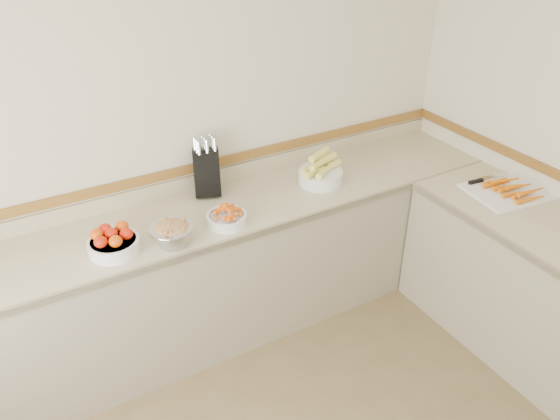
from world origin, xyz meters
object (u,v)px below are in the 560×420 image
corn_bowl (320,173)px  cherry_tomato_bowl (227,217)px  tomato_bowl (113,242)px  cutting_board (510,190)px  rhubarb_bowl (172,233)px  knife_block (207,171)px

corn_bowl → cherry_tomato_bowl: bearing=-168.7°
tomato_bowl → cutting_board: tomato_bowl is taller
tomato_bowl → rhubarb_bowl: (0.29, -0.10, 0.01)m
tomato_bowl → cutting_board: bearing=-14.8°
cherry_tomato_bowl → knife_block: bearing=82.6°
cherry_tomato_bowl → tomato_bowl: bearing=175.3°
knife_block → tomato_bowl: (-0.69, -0.33, -0.10)m
rhubarb_bowl → cutting_board: (2.05, -0.52, -0.05)m
tomato_bowl → corn_bowl: bearing=3.9°
knife_block → tomato_bowl: 0.77m
cherry_tomato_bowl → rhubarb_bowl: 0.35m
tomato_bowl → cherry_tomato_bowl: tomato_bowl is taller
rhubarb_bowl → cutting_board: size_ratio=0.46×
cherry_tomato_bowl → corn_bowl: 0.75m
knife_block → cutting_board: (1.65, -0.95, -0.14)m
corn_bowl → rhubarb_bowl: corn_bowl is taller
knife_block → rhubarb_bowl: 0.59m
knife_block → cherry_tomato_bowl: size_ratio=1.65×
tomato_bowl → cutting_board: size_ratio=0.50×
knife_block → cutting_board: knife_block is taller
knife_block → corn_bowl: size_ratio=1.21×
knife_block → corn_bowl: 0.73m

